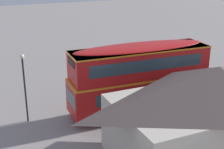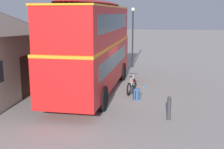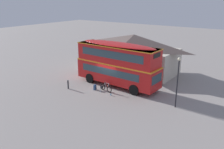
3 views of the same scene
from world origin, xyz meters
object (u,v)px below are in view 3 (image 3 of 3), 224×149
at_px(water_bottle_blue_sports, 111,94).
at_px(street_lamp, 178,77).
at_px(touring_bicycle, 105,88).
at_px(water_bottle_clear_plastic, 100,90).
at_px(double_decker_bus, 117,63).
at_px(kerb_bollard, 68,84).
at_px(backpack_on_ground, 95,87).

xyz_separation_m(water_bottle_blue_sports, street_lamp, (6.27, 1.14, 2.72)).
relative_size(touring_bicycle, water_bottle_clear_plastic, 6.61).
distance_m(water_bottle_blue_sports, street_lamp, 6.93).
height_order(double_decker_bus, touring_bicycle, double_decker_bus).
height_order(water_bottle_blue_sports, kerb_bollard, kerb_bollard).
relative_size(double_decker_bus, kerb_bollard, 10.02).
distance_m(backpack_on_ground, water_bottle_clear_plastic, 0.83).
distance_m(water_bottle_clear_plastic, street_lamp, 8.26).
distance_m(water_bottle_blue_sports, kerb_bollard, 4.95).
height_order(touring_bicycle, water_bottle_clear_plastic, touring_bicycle).
xyz_separation_m(backpack_on_ground, water_bottle_clear_plastic, (0.80, -0.09, -0.18)).
distance_m(backpack_on_ground, kerb_bollard, 2.91).
xyz_separation_m(touring_bicycle, street_lamp, (7.42, 0.52, 2.46)).
height_order(double_decker_bus, street_lamp, double_decker_bus).
bearing_deg(water_bottle_clear_plastic, kerb_bollard, -157.97).
relative_size(touring_bicycle, street_lamp, 0.37).
xyz_separation_m(double_decker_bus, water_bottle_clear_plastic, (-0.40, -2.53, -2.52)).
height_order(water_bottle_clear_plastic, kerb_bollard, kerb_bollard).
relative_size(water_bottle_clear_plastic, kerb_bollard, 0.26).
bearing_deg(water_bottle_clear_plastic, touring_bicycle, 52.99).
height_order(backpack_on_ground, water_bottle_blue_sports, backpack_on_ground).
height_order(water_bottle_clear_plastic, street_lamp, street_lamp).
relative_size(street_lamp, kerb_bollard, 4.70).
bearing_deg(street_lamp, double_decker_bus, 167.89).
xyz_separation_m(street_lamp, kerb_bollard, (-11.07, -2.30, -2.33)).
relative_size(double_decker_bus, touring_bicycle, 5.82).
relative_size(backpack_on_ground, street_lamp, 0.13).
height_order(double_decker_bus, backpack_on_ground, double_decker_bus).
bearing_deg(street_lamp, water_bottle_clear_plastic, -172.99).
height_order(double_decker_bus, kerb_bollard, double_decker_bus).
xyz_separation_m(water_bottle_blue_sports, kerb_bollard, (-4.80, -1.15, 0.39)).
distance_m(touring_bicycle, kerb_bollard, 4.06).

